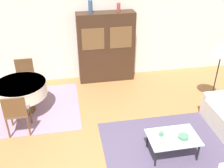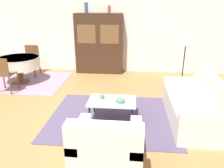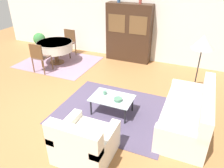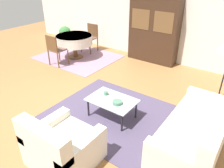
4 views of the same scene
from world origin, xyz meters
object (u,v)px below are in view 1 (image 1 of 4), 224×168
Objects in this scene: display_cabinet at (106,48)px; floor_lamp at (222,50)px; dining_table at (21,89)px; bowl at (183,137)px; dining_chair_far at (25,75)px; coffee_table at (173,139)px; cup at (162,134)px; dining_chair_near at (17,112)px; vase_short at (119,7)px; vase_tall at (90,7)px.

display_cabinet is 1.20× the size of floor_lamp.
dining_table is 6.30× the size of bowl.
coffee_table is at bearing 136.57° from dining_chair_far.
floor_lamp is 18.96× the size of cup.
dining_chair_far is 0.58× the size of floor_lamp.
bowl is at bearing -21.43° from dining_chair_near.
dining_chair_far is 2.92m from vase_short.
floor_lamp is at bearing -5.63° from dining_table.
dining_chair_near is 3.09m from vase_tall.
bowl reaches higher than coffee_table.
display_cabinet is at bearing 99.61° from cup.
dining_chair_far is at bearing -168.36° from display_cabinet.
dining_table is 3.25m from cup.
dining_chair_near reaches higher than bowl.
vase_tall is (-1.10, 3.16, 1.69)m from coffee_table.
display_cabinet is (-0.72, 3.16, 0.59)m from coffee_table.
cup is at bearing -73.71° from vase_tall.
bowl is at bearing -68.49° from vase_tall.
floor_lamp reaches higher than dining_chair_near.
dining_chair_far is (0.00, 1.59, 0.00)m from dining_chair_near.
cup is (0.52, -3.08, -0.51)m from display_cabinet.
dining_chair_near reaches higher than cup.
display_cabinet reaches higher than dining_table.
bowl is at bearing -74.54° from display_cabinet.
dining_chair_near is 4.58m from floor_lamp.
bowl is at bearing -80.19° from vase_short.
display_cabinet is at bearing 102.93° from coffee_table.
bowl is at bearing 137.53° from dining_chair_far.
display_cabinet is 22.72× the size of cup.
coffee_table is 0.48× the size of display_cabinet.
cup reaches higher than coffee_table.
bowl is (0.37, -0.14, -0.01)m from cup.
coffee_table is 0.58× the size of floor_lamp.
vase_short is (-0.56, 3.22, 1.58)m from bowl.
dining_chair_near is at bearing -90.00° from dining_table.
cup is 0.27× the size of vase_tall.
dining_table is 0.73× the size of floor_lamp.
vase_tall is at bearing 109.26° from coffee_table.
dining_chair_near is 2.99× the size of vase_tall.
vase_short reaches higher than display_cabinet.
dining_table is 0.80m from dining_chair_near.
dining_table is at bearing -150.05° from display_cabinet.
floor_lamp is (4.49, 0.35, 0.85)m from dining_chair_near.
dining_chair_far is at bearing 90.00° from dining_chair_near.
dining_chair_near is at bearing -131.01° from vase_tall.
display_cabinet is at bearing 29.95° from dining_table.
display_cabinet reaches higher than coffee_table.
vase_tall is at bearing 148.35° from floor_lamp.
cup is at bearing -34.73° from dining_table.
dining_chair_far reaches higher than bowl.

